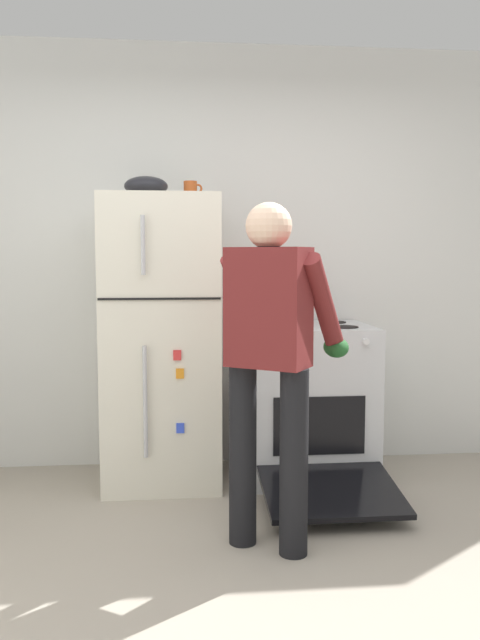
# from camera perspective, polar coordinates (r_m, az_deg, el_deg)

# --- Properties ---
(ground) EXTENTS (8.00, 8.00, 0.00)m
(ground) POSITION_cam_1_polar(r_m,az_deg,el_deg) (2.73, 2.12, -24.25)
(ground) COLOR #9E9384
(kitchen_wall_back) EXTENTS (6.00, 0.10, 2.70)m
(kitchen_wall_back) POSITION_cam_1_polar(r_m,az_deg,el_deg) (4.31, -1.32, 5.44)
(kitchen_wall_back) COLOR silver
(kitchen_wall_back) RESTS_ON ground
(refrigerator) EXTENTS (0.68, 0.72, 1.71)m
(refrigerator) POSITION_cam_1_polar(r_m,az_deg,el_deg) (3.95, -6.85, -1.80)
(refrigerator) COLOR silver
(refrigerator) RESTS_ON ground
(stove_range) EXTENTS (0.76, 1.24, 0.95)m
(stove_range) POSITION_cam_1_polar(r_m,az_deg,el_deg) (4.08, 6.00, -7.17)
(stove_range) COLOR silver
(stove_range) RESTS_ON ground
(person_cook) EXTENTS (0.65, 0.68, 1.60)m
(person_cook) POSITION_cam_1_polar(r_m,az_deg,el_deg) (3.00, 2.75, -2.24)
(person_cook) COLOR black
(person_cook) RESTS_ON ground
(red_pot) EXTENTS (0.33, 0.23, 0.14)m
(red_pot) POSITION_cam_1_polar(r_m,az_deg,el_deg) (3.94, 3.90, 0.54)
(red_pot) COLOR red
(red_pot) RESTS_ON stove_range
(coffee_mug) EXTENTS (0.11, 0.08, 0.10)m
(coffee_mug) POSITION_cam_1_polar(r_m,az_deg,el_deg) (3.99, -4.31, 11.29)
(coffee_mug) COLOR #B24C1E
(coffee_mug) RESTS_ON refrigerator
(mixing_bowl) EXTENTS (0.25, 0.25, 0.11)m
(mixing_bowl) POSITION_cam_1_polar(r_m,az_deg,el_deg) (3.94, -8.19, 11.46)
(mixing_bowl) COLOR black
(mixing_bowl) RESTS_ON refrigerator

